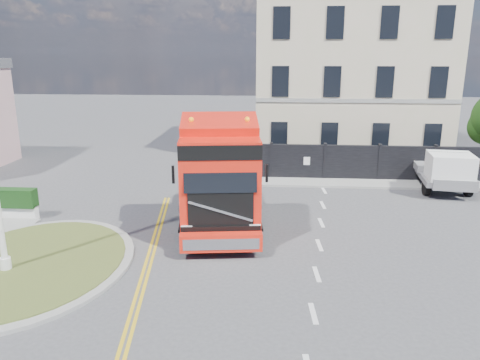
{
  "coord_description": "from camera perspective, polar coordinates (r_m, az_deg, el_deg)",
  "views": [
    {
      "loc": [
        1.23,
        -16.86,
        7.05
      ],
      "look_at": [
        -0.23,
        2.06,
        1.8
      ],
      "focal_mm": 35.0,
      "sensor_mm": 36.0,
      "label": 1
    }
  ],
  "objects": [
    {
      "name": "flatbed_pickup",
      "position": [
        26.06,
        23.7,
        1.08
      ],
      "size": [
        2.6,
        5.38,
        2.16
      ],
      "rotation": [
        0.0,
        0.0,
        -0.11
      ],
      "color": "slate",
      "rests_on": "ground"
    },
    {
      "name": "pavement_far",
      "position": [
        26.35,
        14.68,
        -0.43
      ],
      "size": [
        20.0,
        1.6,
        0.12
      ],
      "primitive_type": "cube",
      "color": "gray",
      "rests_on": "ground"
    },
    {
      "name": "traffic_island",
      "position": [
        17.56,
        -24.33,
        -9.39
      ],
      "size": [
        6.8,
        6.8,
        0.17
      ],
      "color": "gray",
      "rests_on": "ground"
    },
    {
      "name": "hoarding_fence",
      "position": [
        27.09,
        15.64,
        1.98
      ],
      "size": [
        18.8,
        0.25,
        2.0
      ],
      "color": "black",
      "rests_on": "ground"
    },
    {
      "name": "truck",
      "position": [
        18.36,
        -2.45,
        -0.34
      ],
      "size": [
        3.79,
        7.96,
        4.59
      ],
      "rotation": [
        0.0,
        0.0,
        0.13
      ],
      "color": "black",
      "rests_on": "ground"
    },
    {
      "name": "ground",
      "position": [
        18.32,
        0.23,
        -7.17
      ],
      "size": [
        120.0,
        120.0,
        0.0
      ],
      "primitive_type": "plane",
      "color": "#424244",
      "rests_on": "ground"
    },
    {
      "name": "georgian_building",
      "position": [
        33.72,
        12.88,
        12.92
      ],
      "size": [
        12.3,
        10.3,
        12.8
      ],
      "color": "beige",
      "rests_on": "ground"
    }
  ]
}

